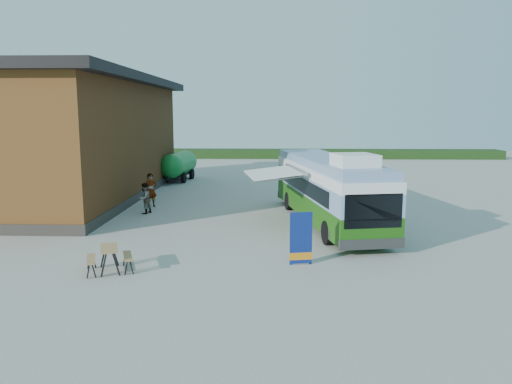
{
  "coord_description": "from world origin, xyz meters",
  "views": [
    {
      "loc": [
        1.54,
        -20.62,
        5.24
      ],
      "look_at": [
        0.76,
        3.54,
        1.4
      ],
      "focal_mm": 35.0,
      "sensor_mm": 36.0,
      "label": 1
    }
  ],
  "objects_px": {
    "bus": "(328,187)",
    "slurry_tanker": "(179,164)",
    "picnic_table": "(109,254)",
    "banner": "(301,243)",
    "person_b": "(144,198)",
    "person_a": "(151,190)"
  },
  "relations": [
    {
      "from": "bus",
      "to": "banner",
      "type": "height_order",
      "value": "bus"
    },
    {
      "from": "picnic_table",
      "to": "person_a",
      "type": "xyz_separation_m",
      "value": [
        -1.39,
        11.59,
        0.34
      ]
    },
    {
      "from": "picnic_table",
      "to": "slurry_tanker",
      "type": "bearing_deg",
      "value": 75.43
    },
    {
      "from": "bus",
      "to": "banner",
      "type": "distance_m",
      "value": 6.96
    },
    {
      "from": "bus",
      "to": "person_a",
      "type": "xyz_separation_m",
      "value": [
        -9.44,
        3.9,
        -0.78
      ]
    },
    {
      "from": "banner",
      "to": "slurry_tanker",
      "type": "xyz_separation_m",
      "value": [
        -8.26,
        21.54,
        0.52
      ]
    },
    {
      "from": "person_b",
      "to": "slurry_tanker",
      "type": "relative_size",
      "value": 0.27
    },
    {
      "from": "picnic_table",
      "to": "person_b",
      "type": "bearing_deg",
      "value": 78.29
    },
    {
      "from": "banner",
      "to": "person_a",
      "type": "relative_size",
      "value": 0.98
    },
    {
      "from": "person_b",
      "to": "slurry_tanker",
      "type": "height_order",
      "value": "slurry_tanker"
    },
    {
      "from": "picnic_table",
      "to": "person_b",
      "type": "height_order",
      "value": "person_b"
    },
    {
      "from": "bus",
      "to": "picnic_table",
      "type": "xyz_separation_m",
      "value": [
        -8.05,
        -7.68,
        -1.12
      ]
    },
    {
      "from": "person_b",
      "to": "slurry_tanker",
      "type": "bearing_deg",
      "value": -151.99
    },
    {
      "from": "picnic_table",
      "to": "slurry_tanker",
      "type": "distance_m",
      "value": 22.61
    },
    {
      "from": "picnic_table",
      "to": "person_a",
      "type": "height_order",
      "value": "person_a"
    },
    {
      "from": "banner",
      "to": "picnic_table",
      "type": "bearing_deg",
      "value": 178.37
    },
    {
      "from": "bus",
      "to": "banner",
      "type": "xyz_separation_m",
      "value": [
        -1.63,
        -6.7,
        -0.97
      ]
    },
    {
      "from": "person_a",
      "to": "person_b",
      "type": "distance_m",
      "value": 1.93
    },
    {
      "from": "picnic_table",
      "to": "slurry_tanker",
      "type": "xyz_separation_m",
      "value": [
        -1.84,
        22.53,
        0.67
      ]
    },
    {
      "from": "bus",
      "to": "slurry_tanker",
      "type": "bearing_deg",
      "value": 113.32
    },
    {
      "from": "banner",
      "to": "slurry_tanker",
      "type": "distance_m",
      "value": 23.08
    },
    {
      "from": "bus",
      "to": "slurry_tanker",
      "type": "height_order",
      "value": "bus"
    }
  ]
}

